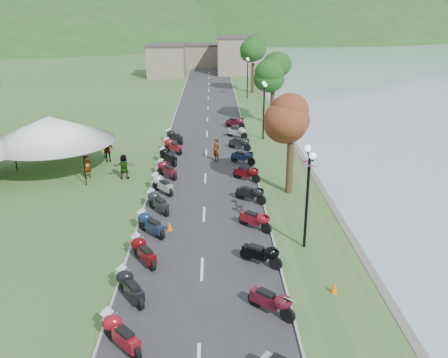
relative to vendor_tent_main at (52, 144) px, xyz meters
name	(u,v)px	position (x,y,z in m)	size (l,w,h in m)	color
road	(207,134)	(10.83, 10.20, -1.99)	(7.00, 120.00, 0.02)	#323235
hills_backdrop	(211,35)	(10.83, 170.20, -2.00)	(360.00, 120.00, 76.00)	#285621
far_building	(198,57)	(8.83, 55.20, 0.50)	(18.00, 16.00, 5.00)	gray
moto_row_left	(147,238)	(8.11, -11.74, -1.45)	(2.60, 40.07, 1.10)	#331411
moto_row_right	(250,194)	(13.59, -6.05, -1.45)	(2.60, 39.35, 1.10)	#331411
vendor_tent_main	(52,144)	(0.00, 0.00, 0.00)	(5.91, 5.91, 4.00)	white
tree_lakeside	(291,137)	(16.17, -4.56, 1.68)	(2.65, 2.65, 7.36)	#1F5519
pedestrian_a	(89,178)	(2.75, -1.49, -2.00)	(0.58, 0.43, 1.60)	slate
pedestrian_b	(75,155)	(0.39, 3.79, -2.00)	(0.77, 0.42, 1.58)	slate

